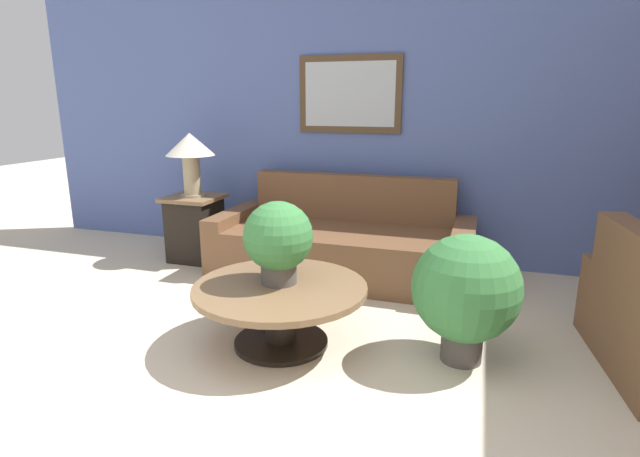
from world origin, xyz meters
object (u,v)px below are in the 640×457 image
couch_main (343,245)px  coffee_table (280,301)px  table_lamp (190,151)px  potted_plant_floor (466,291)px  side_table (195,227)px  potted_plant_on_table (278,239)px

couch_main → coffee_table: couch_main is taller
coffee_table → table_lamp: table_lamp is taller
coffee_table → couch_main: bearing=89.6°
coffee_table → potted_plant_floor: bearing=7.7°
side_table → couch_main: bearing=1.5°
coffee_table → table_lamp: (-1.47, 1.38, 0.77)m
couch_main → potted_plant_on_table: size_ratio=4.31×
table_lamp → potted_plant_on_table: table_lamp is taller
potted_plant_floor → side_table: bearing=154.4°
table_lamp → potted_plant_on_table: bearing=-42.9°
side_table → coffee_table: bearing=-43.3°
coffee_table → table_lamp: size_ratio=1.83×
coffee_table → potted_plant_on_table: size_ratio=2.09×
potted_plant_on_table → potted_plant_floor: size_ratio=0.67×
coffee_table → potted_plant_floor: 1.12m
coffee_table → potted_plant_on_table: potted_plant_on_table is taller
potted_plant_on_table → potted_plant_floor: bearing=5.6°
coffee_table → potted_plant_on_table: 0.40m
couch_main → coffee_table: bearing=-90.4°
couch_main → potted_plant_on_table: (-0.03, -1.38, 0.42)m
couch_main → potted_plant_floor: (1.09, -1.27, 0.17)m
couch_main → side_table: (-1.47, -0.04, 0.05)m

